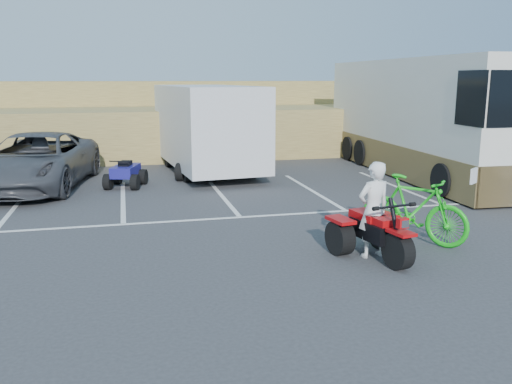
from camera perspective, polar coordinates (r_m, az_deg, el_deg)
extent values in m
plane|color=#363638|center=(10.64, 1.03, -5.84)|extent=(100.00, 100.00, 0.00)
cube|color=white|center=(15.40, -23.91, -1.27)|extent=(0.12, 5.00, 0.01)
cube|color=white|center=(15.14, -13.82, -0.79)|extent=(0.12, 5.00, 0.01)
cube|color=white|center=(15.36, -3.71, -0.29)|extent=(0.12, 5.00, 0.01)
cube|color=white|center=(16.04, 5.83, 0.19)|extent=(0.12, 5.00, 0.01)
cube|color=white|center=(17.12, 14.38, 0.62)|extent=(0.12, 5.00, 0.01)
cube|color=white|center=(18.53, 21.77, 0.98)|extent=(0.12, 5.00, 0.01)
cube|color=white|center=(12.88, -1.69, -2.66)|extent=(28.00, 0.12, 0.01)
cube|color=olive|center=(24.04, -7.52, 6.44)|extent=(40.00, 6.00, 2.00)
cube|color=olive|center=(27.44, -8.40, 9.18)|extent=(40.00, 4.00, 2.20)
imported|color=white|center=(10.10, 12.28, -1.84)|extent=(0.71, 0.53, 1.78)
imported|color=#14BF19|center=(11.28, 16.25, -1.74)|extent=(1.86, 2.17, 1.35)
imported|color=#43444A|center=(17.50, -22.17, 3.05)|extent=(3.67, 6.25, 1.63)
cube|color=silver|center=(18.93, -5.16, 7.04)|extent=(3.18, 6.62, 2.67)
cylinder|color=black|center=(19.08, -5.09, 3.21)|extent=(2.41, 0.97, 0.75)
cube|color=silver|center=(19.47, 17.17, 7.59)|extent=(3.02, 10.66, 3.80)
cube|color=brown|center=(19.60, 16.93, 3.58)|extent=(3.07, 10.66, 1.06)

